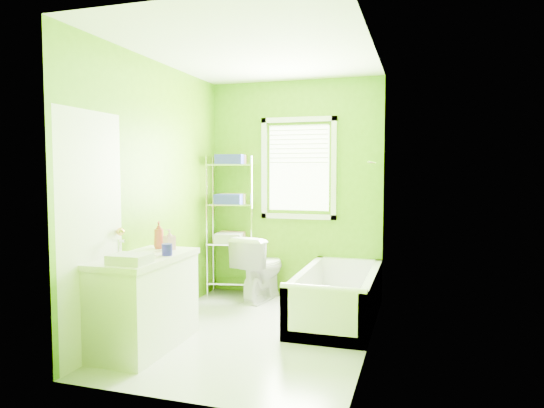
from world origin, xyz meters
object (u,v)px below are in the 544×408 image
(bathtub, at_px, (337,304))
(vanity, at_px, (144,298))
(wire_shelf_unit, at_px, (232,209))
(toilet, at_px, (260,267))

(bathtub, distance_m, vanity, 1.94)
(vanity, xyz_separation_m, wire_shelf_unit, (0.05, 1.92, 0.62))
(toilet, height_order, wire_shelf_unit, wire_shelf_unit)
(toilet, relative_size, wire_shelf_unit, 0.45)
(wire_shelf_unit, bearing_deg, bathtub, -25.40)
(vanity, bearing_deg, bathtub, 40.53)
(bathtub, bearing_deg, wire_shelf_unit, 154.60)
(bathtub, relative_size, toilet, 2.13)
(toilet, distance_m, vanity, 1.83)
(toilet, xyz_separation_m, vanity, (-0.45, -1.78, 0.04))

